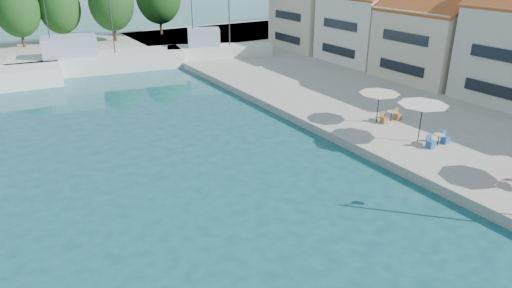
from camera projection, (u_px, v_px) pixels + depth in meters
quay_right at (442, 90)px, 41.23m from camera, size 32.00×92.00×0.60m
quay_far at (26, 55)px, 55.65m from camera, size 90.00×16.00×0.60m
building_04 at (437, 31)px, 42.72m from camera, size 9.00×8.80×9.20m
building_05 at (368, 18)px, 49.67m from camera, size 8.40×8.80×9.70m
building_06 at (316, 8)px, 56.63m from camera, size 9.00×8.80×10.20m
trawler_03 at (94, 61)px, 48.92m from camera, size 18.36×7.73×10.20m
trawler_04 at (217, 52)px, 53.35m from camera, size 12.26×7.49×10.20m
tree_05 at (17, 10)px, 56.73m from camera, size 5.37×5.37×7.95m
tree_06 at (60, 8)px, 59.37m from camera, size 5.26×5.26×7.78m
tree_07 at (111, 3)px, 60.63m from camera, size 5.88×5.88×8.70m
umbrella_white at (423, 108)px, 28.39m from camera, size 3.11×3.11×2.52m
umbrella_cream at (379, 97)px, 31.83m from camera, size 2.85×2.85×2.18m
cafe_table_02 at (438, 141)px, 28.59m from camera, size 1.82×0.70×0.76m
cafe_table_03 at (391, 118)px, 32.70m from camera, size 1.82×0.70×0.76m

